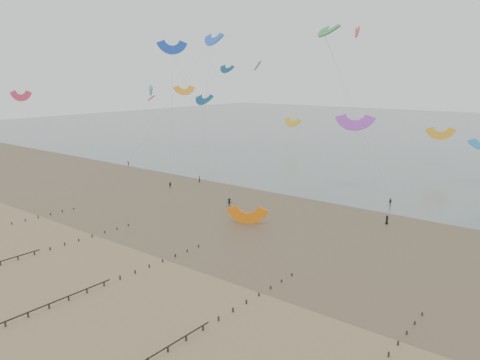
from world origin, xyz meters
name	(u,v)px	position (x,y,z in m)	size (l,w,h in m)	color
ground	(124,264)	(0.00, 0.00, 0.00)	(500.00, 500.00, 0.00)	brown
sea_and_shore	(243,209)	(-4.08, 34.40, 0.01)	(500.00, 665.00, 0.03)	#475654
groynes	(10,321)	(4.00, -19.05, 0.47)	(72.16, 50.16, 1.00)	black
kitesurfer_lead	(199,180)	(-28.34, 46.76, 0.88)	(0.64, 0.42, 1.76)	black
kitesurfers	(388,216)	(22.72, 45.77, 0.86)	(142.26, 23.59, 1.88)	black
grounded_kite	(247,223)	(2.51, 27.12, 0.00)	(6.74, 3.53, 5.14)	orange
kites_airborne	(333,90)	(-13.58, 91.56, 23.23)	(245.67, 113.26, 40.59)	#FFA522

